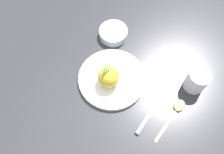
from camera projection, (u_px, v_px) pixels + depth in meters
ground_plane at (121, 89)px, 0.80m from camera, size 2.40×2.40×0.00m
dinner_plate at (112, 78)px, 0.80m from camera, size 0.25×0.25×0.02m
apple at (109, 77)px, 0.76m from camera, size 0.08×0.08×0.09m
side_bowl at (113, 33)px, 0.89m from camera, size 0.11×0.11×0.03m
cup at (197, 80)px, 0.76m from camera, size 0.07×0.07×0.08m
knife at (149, 116)px, 0.75m from camera, size 0.11×0.17×0.01m
spoon at (176, 110)px, 0.75m from camera, size 0.12×0.16×0.01m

